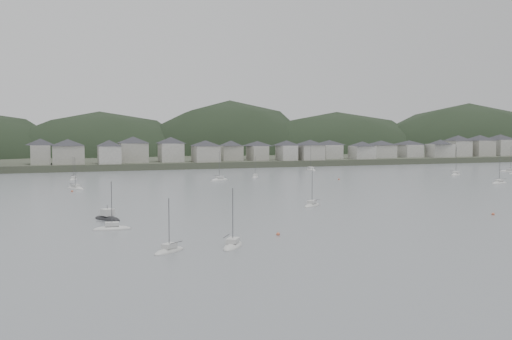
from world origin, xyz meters
name	(u,v)px	position (x,y,z in m)	size (l,w,h in m)	color
ground	(383,226)	(0.00, 0.00, 0.00)	(900.00, 900.00, 0.00)	slate
far_shore_land	(148,155)	(0.00, 295.00, 1.50)	(900.00, 250.00, 3.00)	#383D2D
forested_ridge	(162,177)	(4.83, 269.40, -11.28)	(851.55, 103.94, 102.57)	black
waterfront_town	(280,149)	(50.59, 183.34, 8.66)	(451.48, 28.46, 12.92)	gray
moored_fleet	(245,190)	(-4.63, 72.11, 0.18)	(261.46, 175.01, 13.60)	beige
motor_launch_far	(107,218)	(-49.77, 26.14, 0.29)	(6.33, 7.98, 3.84)	black
mooring_buoys	(287,200)	(-2.09, 43.85, 0.15)	(175.09, 100.10, 0.70)	#C25F40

